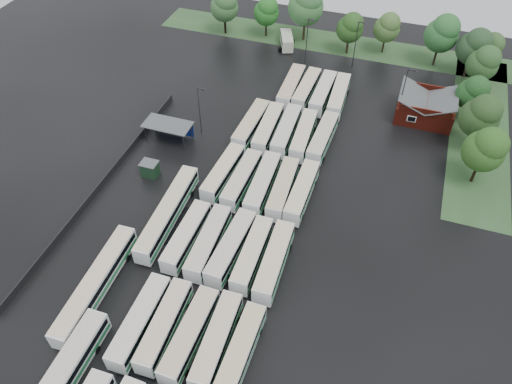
% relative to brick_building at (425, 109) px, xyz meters
% --- Properties ---
extents(ground, '(160.00, 160.00, 0.00)m').
position_rel_brick_building_xyz_m(ground, '(-24.00, -42.77, -1.87)').
color(ground, black).
rests_on(ground, ground).
extents(brick_building, '(10.07, 8.60, 5.39)m').
position_rel_brick_building_xyz_m(brick_building, '(0.00, 0.00, 0.00)').
color(brick_building, '#64180D').
rests_on(brick_building, ground).
extents(wash_shed, '(8.20, 4.20, 3.58)m').
position_rel_brick_building_xyz_m(wash_shed, '(-41.20, -20.74, 1.12)').
color(wash_shed, '#2D2D30').
rests_on(wash_shed, ground).
extents(utility_hut, '(2.70, 2.20, 2.62)m').
position_rel_brick_building_xyz_m(utility_hut, '(-40.20, -30.17, -0.55)').
color(utility_hut, black).
rests_on(utility_hut, ground).
extents(grass_strip_north, '(80.00, 10.00, 0.01)m').
position_rel_brick_building_xyz_m(grass_strip_north, '(-22.00, 22.03, -1.86)').
color(grass_strip_north, '#2E5128').
rests_on(grass_strip_north, ground).
extents(grass_strip_east, '(10.00, 50.00, 0.01)m').
position_rel_brick_building_xyz_m(grass_strip_east, '(10.00, 0.03, -1.86)').
color(grass_strip_east, '#2E5128').
rests_on(grass_strip_east, ground).
extents(west_fence, '(0.10, 50.00, 1.20)m').
position_rel_brick_building_xyz_m(west_fence, '(-46.20, -34.77, -1.27)').
color(west_fence, '#2D2D30').
rests_on(west_fence, ground).
extents(bus_r1c0, '(2.74, 12.22, 3.39)m').
position_rel_brick_building_xyz_m(bus_r1c0, '(-28.29, -55.49, -0.00)').
color(bus_r1c0, white).
rests_on(bus_r1c0, ground).
extents(bus_r1c1, '(2.90, 11.91, 3.29)m').
position_rel_brick_building_xyz_m(bus_r1c1, '(-25.30, -55.02, -0.05)').
color(bus_r1c1, white).
rests_on(bus_r1c1, ground).
extents(bus_r1c2, '(2.77, 12.12, 3.36)m').
position_rel_brick_building_xyz_m(bus_r1c2, '(-21.89, -55.19, -0.02)').
color(bus_r1c2, white).
rests_on(bus_r1c2, ground).
extents(bus_r1c3, '(2.99, 12.11, 3.35)m').
position_rel_brick_building_xyz_m(bus_r1c3, '(-18.61, -54.83, -0.02)').
color(bus_r1c3, white).
rests_on(bus_r1c3, ground).
extents(bus_r1c4, '(2.54, 11.71, 3.26)m').
position_rel_brick_building_xyz_m(bus_r1c4, '(-15.54, -55.24, -0.07)').
color(bus_r1c4, white).
rests_on(bus_r1c4, ground).
extents(bus_r2c0, '(2.58, 11.76, 3.27)m').
position_rel_brick_building_xyz_m(bus_r2c0, '(-28.56, -41.50, -0.07)').
color(bus_r2c0, white).
rests_on(bus_r2c0, ground).
extents(bus_r2c1, '(2.91, 12.12, 3.36)m').
position_rel_brick_building_xyz_m(bus_r2c1, '(-25.22, -41.53, -0.02)').
color(bus_r2c1, white).
rests_on(bus_r2c1, ground).
extents(bus_r2c2, '(3.19, 12.34, 3.40)m').
position_rel_brick_building_xyz_m(bus_r2c2, '(-21.98, -41.35, 0.01)').
color(bus_r2c2, white).
rests_on(bus_r2c2, ground).
extents(bus_r2c3, '(2.74, 11.85, 3.29)m').
position_rel_brick_building_xyz_m(bus_r2c3, '(-18.87, -41.51, -0.06)').
color(bus_r2c3, white).
rests_on(bus_r2c3, ground).
extents(bus_r2c4, '(3.01, 12.36, 3.42)m').
position_rel_brick_building_xyz_m(bus_r2c4, '(-15.71, -41.72, 0.01)').
color(bus_r2c4, white).
rests_on(bus_r2c4, ground).
extents(bus_r3c0, '(3.11, 11.92, 3.29)m').
position_rel_brick_building_xyz_m(bus_r3c0, '(-28.54, -27.66, -0.06)').
color(bus_r3c0, white).
rests_on(bus_r3c0, ground).
extents(bus_r3c1, '(2.79, 11.92, 3.30)m').
position_rel_brick_building_xyz_m(bus_r3c1, '(-25.22, -28.22, -0.05)').
color(bus_r3c1, white).
rests_on(bus_r3c1, ground).
extents(bus_r3c2, '(3.05, 12.44, 3.44)m').
position_rel_brick_building_xyz_m(bus_r3c2, '(-21.83, -28.16, 0.03)').
color(bus_r3c2, white).
rests_on(bus_r3c2, ground).
extents(bus_r3c3, '(3.09, 11.97, 3.30)m').
position_rel_brick_building_xyz_m(bus_r3c3, '(-18.60, -28.09, -0.05)').
color(bus_r3c3, white).
rests_on(bus_r3c3, ground).
extents(bus_r3c4, '(2.62, 12.01, 3.34)m').
position_rel_brick_building_xyz_m(bus_r3c4, '(-15.65, -27.82, -0.03)').
color(bus_r3c4, white).
rests_on(bus_r3c4, ground).
extents(bus_r4c0, '(2.99, 12.27, 3.39)m').
position_rel_brick_building_xyz_m(bus_r4c0, '(-28.40, -14.61, 0.00)').
color(bus_r4c0, white).
rests_on(bus_r4c0, ground).
extents(bus_r4c1, '(2.97, 12.19, 3.37)m').
position_rel_brick_building_xyz_m(bus_r4c1, '(-25.30, -14.62, -0.01)').
color(bus_r4c1, white).
rests_on(bus_r4c1, ground).
extents(bus_r4c2, '(3.01, 12.30, 3.40)m').
position_rel_brick_building_xyz_m(bus_r4c2, '(-22.11, -14.22, 0.00)').
color(bus_r4c2, white).
rests_on(bus_r4c2, ground).
extents(bus_r4c3, '(3.07, 12.01, 3.31)m').
position_rel_brick_building_xyz_m(bus_r4c3, '(-18.97, -14.45, -0.04)').
color(bus_r4c3, white).
rests_on(bus_r4c3, ground).
extents(bus_r4c4, '(2.96, 12.14, 3.36)m').
position_rel_brick_building_xyz_m(bus_r4c4, '(-15.69, -14.13, -0.02)').
color(bus_r4c4, white).
rests_on(bus_r4c4, ground).
extents(bus_r5c1, '(2.88, 12.42, 3.44)m').
position_rel_brick_building_xyz_m(bus_r5c1, '(-25.07, -0.86, 0.03)').
color(bus_r5c1, white).
rests_on(bus_r5c1, ground).
extents(bus_r5c2, '(2.88, 11.96, 3.31)m').
position_rel_brick_building_xyz_m(bus_r5c2, '(-22.08, -0.59, -0.05)').
color(bus_r5c2, white).
rests_on(bus_r5c2, ground).
extents(bus_r5c3, '(2.70, 12.18, 3.38)m').
position_rel_brick_building_xyz_m(bus_r5c3, '(-18.82, -0.93, -0.00)').
color(bus_r5c3, white).
rests_on(bus_r5c3, ground).
extents(bus_r5c4, '(3.09, 12.25, 3.38)m').
position_rel_brick_building_xyz_m(bus_r5c4, '(-15.77, -0.93, -0.01)').
color(bus_r5c4, white).
rests_on(bus_r5c4, ground).
extents(artic_bus_west_b, '(3.12, 17.79, 3.29)m').
position_rel_brick_building_xyz_m(artic_bus_west_b, '(-33.01, -38.25, -0.04)').
color(artic_bus_west_b, white).
rests_on(artic_bus_west_b, ground).
extents(artic_bus_west_c, '(3.08, 17.81, 3.29)m').
position_rel_brick_building_xyz_m(artic_bus_west_c, '(-36.22, -52.47, -0.04)').
color(artic_bus_west_c, white).
rests_on(artic_bus_west_c, ground).
extents(minibus, '(4.54, 6.85, 2.81)m').
position_rel_brick_building_xyz_m(minibus, '(-31.16, 16.93, -0.31)').
color(minibus, beige).
rests_on(minibus, ground).
extents(tree_north_0, '(6.25, 6.25, 10.35)m').
position_rel_brick_building_xyz_m(tree_north_0, '(-46.08, 18.40, 4.79)').
color(tree_north_0, black).
rests_on(tree_north_0, ground).
extents(tree_north_1, '(5.61, 5.61, 9.29)m').
position_rel_brick_building_xyz_m(tree_north_1, '(-36.86, 20.15, 4.11)').
color(tree_north_1, black).
rests_on(tree_north_1, ground).
extents(tree_north_2, '(7.71, 7.71, 12.78)m').
position_rel_brick_building_xyz_m(tree_north_2, '(-28.27, 21.20, 6.35)').
color(tree_north_2, '#362816').
rests_on(tree_north_2, ground).
extents(tree_north_3, '(5.65, 5.65, 9.36)m').
position_rel_brick_building_xyz_m(tree_north_3, '(-17.87, 18.46, 4.15)').
color(tree_north_3, black).
rests_on(tree_north_3, ground).
extents(tree_north_4, '(5.52, 5.52, 9.14)m').
position_rel_brick_building_xyz_m(tree_north_4, '(-10.61, 21.35, 4.01)').
color(tree_north_4, black).
rests_on(tree_north_4, ground).
extents(tree_north_5, '(6.82, 6.82, 11.30)m').
position_rel_brick_building_xyz_m(tree_north_5, '(0.39, 19.54, 5.40)').
color(tree_north_5, '#2D2118').
rests_on(tree_north_5, ground).
extents(tree_north_6, '(5.59, 5.58, 9.25)m').
position_rel_brick_building_xyz_m(tree_north_6, '(9.61, 18.92, 4.08)').
color(tree_north_6, black).
rests_on(tree_north_6, ground).
extents(tree_east_0, '(6.45, 6.45, 10.69)m').
position_rel_brick_building_xyz_m(tree_east_0, '(9.20, -15.03, 5.01)').
color(tree_east_0, black).
rests_on(tree_east_0, ground).
extents(tree_east_1, '(6.52, 6.52, 10.81)m').
position_rel_brick_building_xyz_m(tree_east_1, '(8.33, -6.56, 5.09)').
color(tree_east_1, black).
rests_on(tree_east_1, ground).
extents(tree_east_2, '(5.55, 5.55, 9.19)m').
position_rel_brick_building_xyz_m(tree_east_2, '(7.14, 1.68, 4.04)').
color(tree_east_2, black).
rests_on(tree_east_2, ground).
extents(tree_east_3, '(5.99, 5.99, 9.93)m').
position_rel_brick_building_xyz_m(tree_east_3, '(8.64, 11.85, 4.52)').
color(tree_east_3, black).
rests_on(tree_east_3, ground).
extents(tree_east_4, '(6.45, 6.45, 10.69)m').
position_rel_brick_building_xyz_m(tree_east_4, '(6.73, 16.79, 5.01)').
color(tree_east_4, '#2D2218').
rests_on(tree_east_4, ground).
extents(lamp_post_ne, '(1.61, 0.31, 10.43)m').
position_rel_brick_building_xyz_m(lamp_post_ne, '(-4.42, -2.03, 4.19)').
color(lamp_post_ne, '#2D2D30').
rests_on(lamp_post_ne, ground).
extents(lamp_post_nw, '(1.44, 0.28, 9.32)m').
position_rel_brick_building_xyz_m(lamp_post_nw, '(-36.72, -17.28, 3.55)').
color(lamp_post_nw, '#2D2D30').
rests_on(lamp_post_nw, ground).
extents(lamp_post_back_w, '(1.54, 0.30, 9.97)m').
position_rel_brick_building_xyz_m(lamp_post_back_w, '(-25.31, 11.36, 3.92)').
color(lamp_post_back_w, '#2D2D30').
rests_on(lamp_post_back_w, ground).
extents(lamp_post_back_e, '(1.55, 0.30, 10.05)m').
position_rel_brick_building_xyz_m(lamp_post_back_e, '(-15.65, 13.30, 3.97)').
color(lamp_post_back_e, '#2D2D30').
rests_on(lamp_post_back_e, ground).
extents(puddle_0, '(4.87, 4.87, 0.01)m').
position_rel_brick_building_xyz_m(puddle_0, '(-26.18, -60.80, -1.86)').
color(puddle_0, black).
rests_on(puddle_0, ground).
extents(puddle_2, '(7.90, 7.90, 0.01)m').
position_rel_brick_building_xyz_m(puddle_2, '(-31.70, -38.77, -1.86)').
color(puddle_2, black).
rests_on(puddle_2, ground).
extents(puddle_3, '(4.88, 4.88, 0.01)m').
position_rel_brick_building_xyz_m(puddle_3, '(-19.15, -43.40, -1.86)').
color(puddle_3, black).
rests_on(puddle_3, ground).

